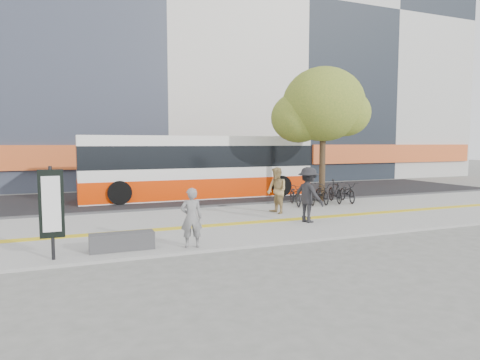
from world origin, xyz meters
name	(u,v)px	position (x,y,z in m)	size (l,w,h in m)	color
ground	(206,235)	(0.00, 0.00, 0.00)	(120.00, 120.00, 0.00)	#60615C
sidewalk	(192,225)	(0.00, 1.50, 0.04)	(40.00, 7.00, 0.08)	gray
tactile_strip	(196,227)	(0.00, 1.00, 0.09)	(40.00, 0.45, 0.01)	gold
street	(152,199)	(0.00, 9.00, 0.03)	(40.00, 8.00, 0.06)	black
curb	(170,209)	(0.00, 5.00, 0.07)	(40.00, 0.25, 0.14)	#333335
bench	(122,241)	(-2.60, -1.20, 0.30)	(1.60, 0.45, 0.45)	#333335
signboard	(51,205)	(-4.20, -1.51, 1.37)	(0.55, 0.10, 2.20)	black
street_tree	(321,106)	(7.18, 4.82, 4.51)	(4.40, 3.80, 6.31)	#312316
bus	(199,169)	(2.32, 8.50, 1.52)	(11.65, 2.76, 3.10)	silver
bicycle_row	(322,193)	(6.77, 4.00, 0.57)	(3.85, 1.91, 1.05)	black
seated_woman	(191,218)	(-0.88, -1.59, 0.87)	(0.57, 0.38, 1.57)	black
pedestrian_tan	(277,190)	(3.63, 2.36, 0.98)	(0.87, 0.68, 1.80)	tan
pedestrian_dark	(308,195)	(3.82, 0.35, 1.03)	(1.23, 0.71, 1.91)	black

